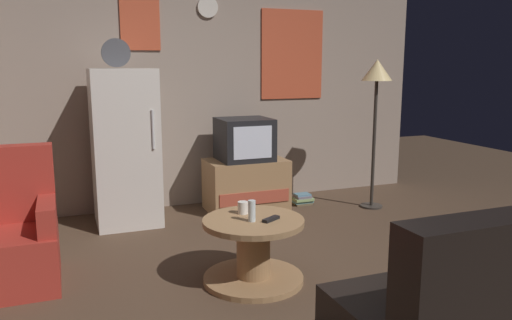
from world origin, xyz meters
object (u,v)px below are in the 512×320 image
Objects in this scene: wine_glass at (252,211)px; couch at (511,312)px; coffee_table at (253,250)px; standing_lamp at (377,82)px; armchair at (6,238)px; book_stack at (302,199)px; crt_tv at (244,139)px; mug_ceramic_white at (243,208)px; fridge at (125,147)px; tv_stand at (246,185)px; remote_control at (271,219)px.

couch is (0.85, -1.42, -0.23)m from wine_glass.
coffee_table is 0.31m from wine_glass.
standing_lamp is 2.51m from wine_glass.
armchair is at bearing 158.00° from wine_glass.
couch reaches higher than book_stack.
crt_tv is at bearing 175.55° from book_stack.
standing_lamp is 17.67× the size of mug_ceramic_white.
crt_tv is 3.26m from couch.
tv_stand is (1.25, 0.02, -0.48)m from fridge.
mug_ceramic_white is at bearing -110.35° from crt_tv.
remote_control is at bearing -104.90° from tv_stand.
mug_ceramic_white is 0.26m from remote_control.
standing_lamp reaches higher than wine_glass.
standing_lamp is at bearing 11.81° from armchair.
wine_glass is at bearing -108.95° from tv_stand.
armchair is at bearing -152.38° from crt_tv.
tv_stand is at bearing 0.96° from fridge.
mug_ceramic_white is 0.05× the size of couch.
armchair is 0.56× the size of couch.
mug_ceramic_white is (-0.61, -1.60, 0.24)m from tv_stand.
crt_tv is at bearing 71.96° from coffee_table.
armchair is at bearing 159.81° from coffee_table.
armchair is (-3.53, -0.74, -1.02)m from standing_lamp.
standing_lamp is 1.50m from book_stack.
crt_tv is 3.60× the size of wine_glass.
fridge reaches higher than remote_control.
standing_lamp is at bearing -17.30° from crt_tv.
standing_lamp reaches higher than couch.
standing_lamp is at bearing -8.76° from fridge.
standing_lamp reaches higher than book_stack.
remote_control is 0.16× the size of armchair.
mug_ceramic_white is at bearing -148.27° from standing_lamp.
couch is (0.25, -3.22, -0.45)m from crt_tv.
crt_tv reaches higher than couch.
wine_glass is 1.67× the size of mug_ceramic_white.
fridge reaches higher than mug_ceramic_white.
tv_stand is 0.49× the size of couch.
fridge is 3.55m from couch.
tv_stand is 3.88× the size of book_stack.
couch is at bearing -85.54° from crt_tv.
remote_control reaches higher than coffee_table.
tv_stand is at bearing 71.05° from wine_glass.
fridge reaches higher than tv_stand.
wine_glass reaches higher than mug_ceramic_white.
couch is at bearing -40.09° from armchair.
fridge is at bearing -179.04° from tv_stand.
coffee_table is (-0.59, -1.75, -0.04)m from tv_stand.
tv_stand is 2.50m from armchair.
crt_tv reaches higher than wine_glass.
wine_glass is (0.63, -1.78, -0.21)m from fridge.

